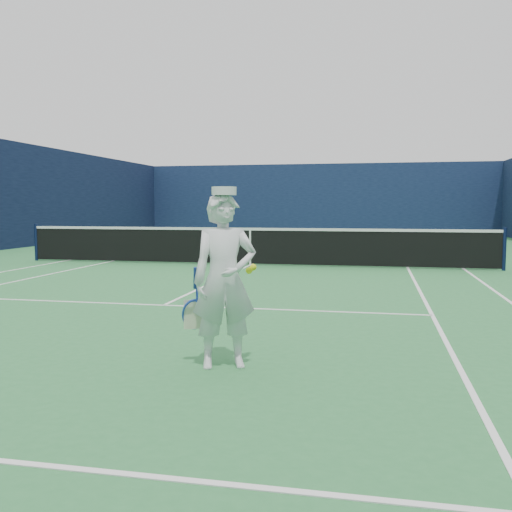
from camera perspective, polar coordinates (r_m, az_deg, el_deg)
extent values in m
plane|color=#2C753C|center=(15.34, -0.58, -0.92)|extent=(80.00, 80.00, 0.00)
cube|color=white|center=(27.03, 4.85, 1.64)|extent=(11.03, 0.06, 0.01)
cube|color=white|center=(17.36, -18.56, -0.47)|extent=(0.06, 23.83, 0.01)
cube|color=white|center=(15.14, 20.14, -1.28)|extent=(0.06, 23.83, 0.01)
cube|color=white|center=(16.71, -14.50, -0.57)|extent=(0.06, 23.77, 0.01)
cube|color=white|center=(15.00, 14.96, -1.20)|extent=(0.06, 23.77, 0.01)
cube|color=white|center=(21.61, 3.07, 0.81)|extent=(8.23, 0.06, 0.01)
cube|color=white|center=(9.24, -9.19, -4.89)|extent=(8.23, 0.06, 0.01)
cube|color=white|center=(15.34, -0.58, -0.90)|extent=(0.06, 12.80, 0.01)
cube|color=white|center=(26.88, 4.81, 1.62)|extent=(0.06, 0.30, 0.01)
cube|color=#101B3B|center=(33.06, 6.18, 5.70)|extent=(20.12, 0.12, 4.00)
cylinder|color=#141E4C|center=(17.80, -21.13, 1.30)|extent=(0.09, 0.09, 1.07)
cylinder|color=#141E4C|center=(15.25, 23.59, 0.65)|extent=(0.09, 0.09, 1.07)
cube|color=black|center=(15.29, -0.58, 0.95)|extent=(12.79, 0.02, 0.92)
cube|color=white|center=(15.27, -0.59, 2.71)|extent=(12.79, 0.04, 0.07)
cube|color=white|center=(15.29, -0.58, 0.84)|extent=(0.05, 0.03, 0.94)
imported|color=white|center=(5.58, -3.17, -2.50)|extent=(0.73, 0.61, 1.71)
cylinder|color=white|center=(5.53, -3.22, 6.52)|extent=(0.24, 0.24, 0.08)
cube|color=white|center=(5.66, -3.37, 6.18)|extent=(0.20, 0.16, 0.02)
cylinder|color=navy|center=(5.63, -6.10, -2.19)|extent=(0.06, 0.10, 0.22)
cube|color=#1D3AA0|center=(5.70, -5.92, -3.92)|extent=(0.03, 0.03, 0.14)
torus|color=#1D3AA0|center=(5.80, -6.15, -5.82)|extent=(0.31, 0.20, 0.29)
cube|color=beige|center=(5.80, -6.15, -5.82)|extent=(0.21, 0.09, 0.30)
sphere|color=yellow|center=(5.70, -0.70, -1.46)|extent=(0.07, 0.07, 0.07)
sphere|color=yellow|center=(5.72, -0.29, -1.14)|extent=(0.07, 0.07, 0.07)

